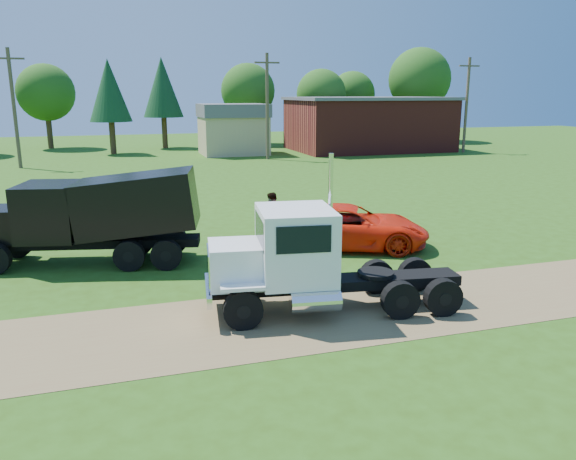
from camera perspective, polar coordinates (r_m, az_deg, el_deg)
name	(u,v)px	position (r m, az deg, el deg)	size (l,w,h in m)	color
ground	(395,306)	(15.79, 10.79, -7.62)	(140.00, 140.00, 0.00)	#2A4A10
dirt_track	(395,306)	(15.79, 10.79, -7.60)	(120.00, 4.20, 0.01)	brown
white_semi_tractor	(299,260)	(14.75, 1.09, -3.08)	(7.01, 3.12, 4.15)	black
black_dump_truck	(98,213)	(19.97, -18.79, 1.66)	(7.55, 3.70, 3.20)	black
orange_pickup	(350,227)	(21.19, 6.35, 0.35)	(2.68, 5.82, 1.62)	red
spectator_b	(271,216)	(22.38, -1.72, 1.47)	(0.91, 0.71, 1.87)	#999999
brick_building	(368,124)	(58.64, 8.15, 10.65)	(15.40, 10.40, 5.30)	maroon
tan_shed	(233,128)	(54.16, -5.59, 10.23)	(6.20, 5.40, 4.70)	tan
utility_poles	(267,105)	(49.67, -2.11, 12.61)	(42.20, 0.28, 9.00)	brown
tree_row	(233,87)	(63.42, -5.57, 14.21)	(57.88, 14.07, 10.99)	#392417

